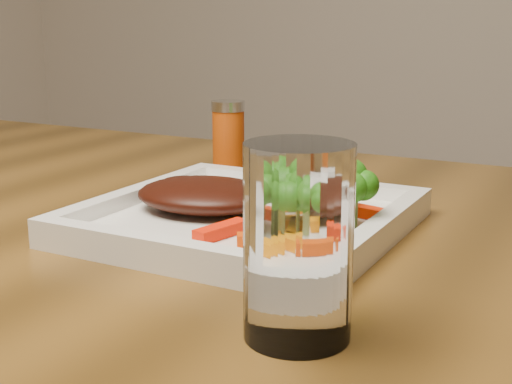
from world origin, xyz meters
The scene contains 15 objects.
plate centered at (-0.03, 0.24, 0.76)m, with size 0.27×0.27×0.01m, color white.
steak centered at (-0.08, 0.24, 0.78)m, with size 0.13×0.10×0.03m, color #380F08.
broccoli_0 centered at (0.03, 0.28, 0.80)m, with size 0.05×0.05×0.07m, color #1F6711, non-canonical shape.
broccoli_1 centered at (0.06, 0.25, 0.79)m, with size 0.06×0.06×0.06m, color #197413, non-canonical shape.
broccoli_2 centered at (0.05, 0.22, 0.79)m, with size 0.06×0.06×0.06m, color #285B0F, non-canonical shape.
broccoli_3 centered at (0.01, 0.23, 0.79)m, with size 0.05×0.05×0.06m, color #346310, non-canonical shape.
carrot_0 centered at (0.02, 0.17, 0.77)m, with size 0.05×0.01×0.01m, color #D93A03.
carrot_1 centered at (0.06, 0.19, 0.77)m, with size 0.06×0.02×0.01m, color orange.
carrot_2 centered at (-0.02, 0.18, 0.77)m, with size 0.05×0.01×0.01m, color #F21D03.
carrot_3 centered at (0.07, 0.29, 0.77)m, with size 0.05×0.01×0.01m, color red.
carrot_4 centered at (0.00, 0.30, 0.77)m, with size 0.06×0.02×0.01m, color #DB6003.
carrot_5 centered at (0.04, 0.23, 0.77)m, with size 0.05×0.01×0.01m, color #DA6703.
carrot_6 centered at (0.01, 0.24, 0.77)m, with size 0.06×0.01×0.01m, color orange.
spice_shaker centered at (-0.17, 0.43, 0.80)m, with size 0.04×0.04×0.09m, color #AB3E09.
drinking_glass centered at (0.10, 0.06, 0.81)m, with size 0.07×0.07×0.12m, color silver.
Camera 1 is at (0.27, -0.31, 0.94)m, focal length 50.00 mm.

